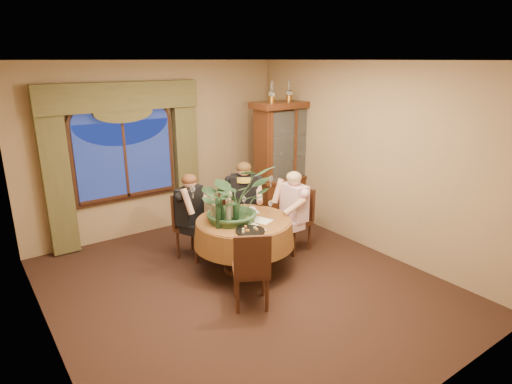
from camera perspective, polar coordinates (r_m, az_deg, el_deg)
floor at (r=5.68m, az=-1.61°, el=-12.36°), size 5.00×5.00×0.00m
wall_back at (r=7.29m, az=-12.83°, el=5.71°), size 4.50×0.00×4.50m
wall_right at (r=6.62m, az=14.69°, el=4.42°), size 0.00×5.00×5.00m
ceiling at (r=4.94m, az=-1.89°, el=17.15°), size 5.00×5.00×0.00m
window at (r=7.04m, az=-17.04°, el=4.14°), size 1.62×0.10×1.32m
arched_transom at (r=6.92m, az=-17.61°, el=10.44°), size 1.60×0.06×0.44m
drapery_left at (r=6.78m, az=-25.03°, el=1.72°), size 0.38×0.14×2.32m
drapery_right at (r=7.40m, az=-9.29°, el=4.35°), size 0.38×0.14×2.32m
swag_valance at (r=6.82m, az=-17.55°, el=12.06°), size 2.45×0.16×0.42m
dining_table at (r=5.91m, az=-1.59°, el=-7.07°), size 1.64×1.64×0.75m
china_cabinet at (r=7.60m, az=4.22°, el=3.96°), size 1.32×0.52×2.13m
oil_lamp_left at (r=7.18m, az=2.11°, el=13.19°), size 0.11×0.11×0.34m
oil_lamp_center at (r=7.41m, az=4.43°, el=13.28°), size 0.11×0.11×0.34m
oil_lamp_right at (r=7.65m, az=6.61°, el=13.35°), size 0.11×0.11×0.34m
chair_right at (r=6.49m, az=5.09°, el=-3.81°), size 0.46×0.46×0.96m
chair_back_right at (r=6.67m, az=-2.99°, el=-3.17°), size 0.55×0.55×0.96m
chair_back at (r=6.32m, az=-8.34°, el=-4.54°), size 0.56×0.56×0.96m
chair_front_left at (r=5.07m, az=-0.72°, el=-10.10°), size 0.57×0.57×0.96m
person_pink at (r=6.32m, az=5.09°, el=-2.84°), size 0.43×0.47×1.28m
person_back at (r=6.25m, az=-8.79°, el=-3.25°), size 0.60×0.58×1.28m
person_scarf at (r=6.65m, az=-1.57°, el=-1.51°), size 0.64×0.63×1.33m
stoneware_vase at (r=5.77m, az=-3.02°, el=-2.30°), size 0.14×0.14×0.26m
centerpiece_plant at (r=5.58m, az=-3.08°, el=2.50°), size 1.01×1.13×0.88m
olive_bowl at (r=5.71m, az=-0.96°, el=-3.60°), size 0.16×0.16×0.05m
cheese_platter at (r=5.35m, az=-0.77°, el=-5.23°), size 0.37×0.37×0.02m
wine_bottle_0 at (r=5.50m, az=-4.62°, el=-2.93°), size 0.07×0.07×0.33m
wine_bottle_1 at (r=5.61m, az=-2.75°, el=-2.47°), size 0.07×0.07×0.33m
wine_bottle_2 at (r=5.73m, az=-5.20°, el=-2.12°), size 0.07×0.07×0.33m
wine_bottle_3 at (r=5.44m, az=-5.05°, el=-3.19°), size 0.07×0.07×0.33m
wine_bottle_4 at (r=5.62m, az=-5.74°, el=-2.52°), size 0.07×0.07×0.33m
wine_bottle_5 at (r=5.63m, az=-3.70°, el=-2.43°), size 0.07×0.07×0.33m
tasting_paper_0 at (r=5.72m, az=0.58°, el=-3.78°), size 0.30×0.35×0.00m
tasting_paper_1 at (r=6.08m, az=-0.84°, el=-2.48°), size 0.29×0.35×0.00m
tasting_paper_2 at (r=5.47m, az=-0.39°, el=-4.82°), size 0.23×0.31×0.00m
wine_glass_person_pink at (r=5.99m, az=1.95°, el=-1.94°), size 0.07×0.07×0.18m
wine_glass_person_back at (r=5.95m, az=-5.48°, el=-2.13°), size 0.07×0.07×0.18m
wine_glass_person_scarf at (r=6.16m, az=-1.61°, el=-1.37°), size 0.07×0.07×0.18m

